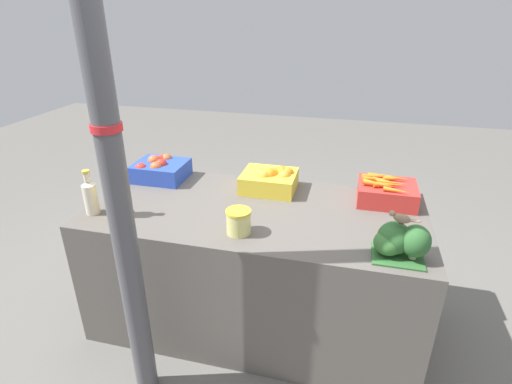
# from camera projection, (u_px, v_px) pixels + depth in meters

# --- Properties ---
(ground_plane) EXTENTS (10.00, 10.00, 0.00)m
(ground_plane) POSITION_uv_depth(u_px,v_px,m) (256.00, 315.00, 2.49)
(ground_plane) COLOR #605E59
(market_table) EXTENTS (1.81, 0.87, 0.75)m
(market_table) POSITION_uv_depth(u_px,v_px,m) (256.00, 265.00, 2.33)
(market_table) COLOR #56514C
(market_table) RESTS_ON ground_plane
(support_pole) EXTENTS (0.12, 0.12, 2.57)m
(support_pole) POSITION_uv_depth(u_px,v_px,m) (109.00, 144.00, 1.49)
(support_pole) COLOR #4C4C51
(support_pole) RESTS_ON ground_plane
(apple_crate) EXTENTS (0.32, 0.27, 0.14)m
(apple_crate) POSITION_uv_depth(u_px,v_px,m) (160.00, 169.00, 2.53)
(apple_crate) COLOR #2847B7
(apple_crate) RESTS_ON market_table
(orange_crate) EXTENTS (0.32, 0.27, 0.15)m
(orange_crate) POSITION_uv_depth(u_px,v_px,m) (271.00, 179.00, 2.37)
(orange_crate) COLOR gold
(orange_crate) RESTS_ON market_table
(carrot_crate) EXTENTS (0.32, 0.27, 0.15)m
(carrot_crate) POSITION_uv_depth(u_px,v_px,m) (387.00, 192.00, 2.23)
(carrot_crate) COLOR red
(carrot_crate) RESTS_ON market_table
(broccoli_pile) EXTENTS (0.24, 0.18, 0.17)m
(broccoli_pile) POSITION_uv_depth(u_px,v_px,m) (400.00, 241.00, 1.73)
(broccoli_pile) COLOR #2D602D
(broccoli_pile) RESTS_ON market_table
(juice_bottle_cloudy) EXTENTS (0.07, 0.07, 0.24)m
(juice_bottle_cloudy) POSITION_uv_depth(u_px,v_px,m) (90.00, 196.00, 2.09)
(juice_bottle_cloudy) COLOR beige
(juice_bottle_cloudy) RESTS_ON market_table
(juice_bottle_golden) EXTENTS (0.07, 0.07, 0.31)m
(juice_bottle_golden) POSITION_uv_depth(u_px,v_px,m) (110.00, 194.00, 2.05)
(juice_bottle_golden) COLOR gold
(juice_bottle_golden) RESTS_ON market_table
(pickle_jar) EXTENTS (0.12, 0.12, 0.12)m
(pickle_jar) POSITION_uv_depth(u_px,v_px,m) (239.00, 222.00, 1.92)
(pickle_jar) COLOR #D1CC75
(pickle_jar) RESTS_ON market_table
(sparrow_bird) EXTENTS (0.13, 0.06, 0.05)m
(sparrow_bird) POSITION_uv_depth(u_px,v_px,m) (401.00, 218.00, 1.68)
(sparrow_bird) COLOR #4C3D2D
(sparrow_bird) RESTS_ON broccoli_pile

